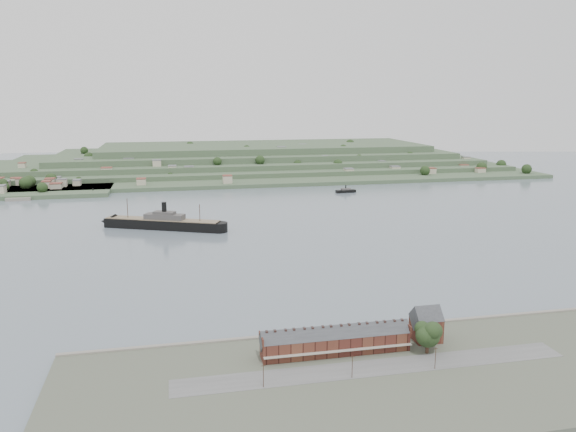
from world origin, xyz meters
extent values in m
plane|color=slate|center=(0.00, 0.00, 0.00)|extent=(1400.00, 1400.00, 0.00)
cube|color=#4C5142|center=(0.00, -188.00, 1.00)|extent=(220.00, 80.00, 2.00)
cube|color=gray|center=(0.00, -149.00, 1.30)|extent=(220.00, 2.00, 2.60)
cube|color=#595959|center=(0.00, -182.00, 2.05)|extent=(140.00, 12.00, 0.10)
cube|color=#471E19|center=(-10.00, -168.00, 5.50)|extent=(55.00, 8.00, 7.00)
cube|color=#323339|center=(-10.00, -168.00, 9.00)|extent=(55.60, 8.15, 8.15)
cube|color=#9D998B|center=(-10.00, -172.80, 5.00)|extent=(55.00, 1.60, 0.25)
cube|color=#471E19|center=(-37.50, -168.00, 10.00)|extent=(0.50, 8.40, 3.00)
cube|color=#471E19|center=(17.50, -168.00, 10.00)|extent=(0.50, 8.40, 3.00)
cube|color=#301E1B|center=(-32.00, -168.00, 11.40)|extent=(0.90, 1.40, 3.20)
cube|color=#301E1B|center=(-26.50, -168.00, 11.40)|extent=(0.90, 1.40, 3.20)
cube|color=#301E1B|center=(-12.75, -168.00, 11.40)|extent=(0.90, 1.40, 3.20)
cube|color=#301E1B|center=(-7.25, -168.00, 11.40)|extent=(0.90, 1.40, 3.20)
cube|color=#301E1B|center=(6.50, -168.00, 11.40)|extent=(0.90, 1.40, 3.20)
cube|color=#301E1B|center=(12.00, -168.00, 11.40)|extent=(0.90, 1.40, 3.20)
cube|color=#471E19|center=(27.50, -164.00, 6.50)|extent=(10.00, 10.00, 9.00)
cube|color=#323339|center=(27.50, -164.00, 11.00)|extent=(10.40, 10.18, 10.18)
cube|color=#3A5236|center=(0.00, 360.00, 2.00)|extent=(760.00, 260.00, 4.00)
cube|color=#3A5236|center=(20.00, 385.00, 6.50)|extent=(680.00, 220.00, 5.00)
cube|color=#3A5236|center=(35.00, 400.00, 12.00)|extent=(600.00, 200.00, 6.00)
cube|color=#3A5236|center=(50.00, 415.00, 18.50)|extent=(520.00, 180.00, 7.00)
cube|color=#3A5236|center=(65.00, 430.00, 26.00)|extent=(440.00, 160.00, 8.00)
cube|color=#3A5236|center=(-200.00, 250.00, 2.00)|extent=(150.00, 90.00, 4.00)
cube|color=gray|center=(-205.00, 208.00, 1.40)|extent=(22.00, 14.00, 2.80)
cube|color=black|center=(-73.13, 58.05, 3.40)|extent=(84.42, 46.88, 6.80)
cone|color=black|center=(-112.92, 76.18, 3.40)|extent=(15.45, 15.45, 11.66)
cylinder|color=black|center=(-33.33, 39.91, 3.40)|extent=(11.66, 11.66, 6.80)
cube|color=#7B6B52|center=(-73.13, 58.05, 7.09)|extent=(82.25, 45.19, 0.58)
cube|color=#484543|center=(-71.36, 57.24, 9.23)|extent=(30.16, 20.05, 3.89)
cube|color=#484543|center=(-71.36, 57.24, 11.86)|extent=(16.97, 12.64, 2.43)
cylinder|color=black|center=(-71.36, 57.24, 15.55)|extent=(3.50, 3.50, 8.75)
cylinder|color=#3A261B|center=(-97.89, 69.33, 13.61)|extent=(0.49, 0.49, 15.55)
cylinder|color=#3A261B|center=(-46.60, 45.96, 12.63)|extent=(0.49, 0.49, 13.61)
cube|color=black|center=(-141.12, 225.00, 1.14)|extent=(17.63, 8.08, 2.27)
cube|color=#484543|center=(-141.12, 225.00, 2.84)|extent=(8.27, 5.26, 1.70)
cylinder|color=black|center=(-141.12, 225.00, 4.73)|extent=(0.95, 0.95, 3.31)
cube|color=black|center=(107.10, 183.59, 1.35)|extent=(20.79, 7.69, 2.71)
cube|color=#484543|center=(107.10, 183.59, 3.39)|extent=(9.56, 5.42, 2.03)
cylinder|color=black|center=(107.10, 183.59, 5.64)|extent=(1.13, 1.13, 3.95)
cylinder|color=#3A261B|center=(22.85, -174.95, 4.48)|extent=(1.19, 1.19, 4.97)
sphere|color=#1D3216|center=(22.85, -174.95, 8.95)|extent=(8.94, 8.94, 8.94)
sphere|color=#1D3216|center=(25.33, -173.95, 9.95)|extent=(6.95, 6.95, 6.95)
sphere|color=#1D3216|center=(20.86, -176.44, 9.45)|extent=(6.36, 6.36, 6.36)
sphere|color=#1D3216|center=(23.35, -177.13, 11.44)|extent=(5.96, 5.96, 5.96)
camera|label=1|loc=(-66.98, -350.96, 93.61)|focal=35.00mm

